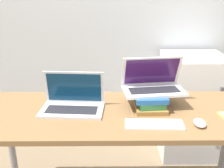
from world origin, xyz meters
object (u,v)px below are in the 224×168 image
object	(u,v)px
laptop_left	(73,102)
wireless_keyboard	(154,124)
book_stack	(149,100)
laptop_on_books	(153,84)
mini_fridge	(190,106)
mouse	(200,123)

from	to	relation	value
laptop_left	wireless_keyboard	world-z (taller)	laptop_left
book_stack	wireless_keyboard	size ratio (longest dim) A/B	0.88
book_stack	laptop_on_books	bearing A→B (deg)	59.70
laptop_on_books	mini_fridge	bearing A→B (deg)	52.84
book_stack	wireless_keyboard	distance (m)	0.24
laptop_left	book_stack	world-z (taller)	laptop_left
mouse	mini_fridge	xyz separation A→B (m)	(0.24, 0.88, -0.32)
laptop_on_books	mouse	distance (m)	0.38
wireless_keyboard	mouse	xyz separation A→B (m)	(0.25, -0.00, 0.01)
laptop_left	mini_fridge	bearing A→B (deg)	35.16
laptop_left	mouse	xyz separation A→B (m)	(0.72, -0.21, -0.03)
wireless_keyboard	laptop_left	bearing A→B (deg)	156.38
mouse	laptop_left	bearing A→B (deg)	163.75
book_stack	wireless_keyboard	bearing A→B (deg)	-91.16
laptop_left	wireless_keyboard	bearing A→B (deg)	-23.62
book_stack	mini_fridge	bearing A→B (deg)	53.23
mini_fridge	mouse	bearing A→B (deg)	-104.95
wireless_keyboard	mouse	bearing A→B (deg)	-0.80
laptop_left	book_stack	distance (m)	0.48
laptop_on_books	wireless_keyboard	xyz separation A→B (m)	(-0.03, -0.28, -0.13)
mouse	book_stack	bearing A→B (deg)	135.11
book_stack	wireless_keyboard	world-z (taller)	book_stack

